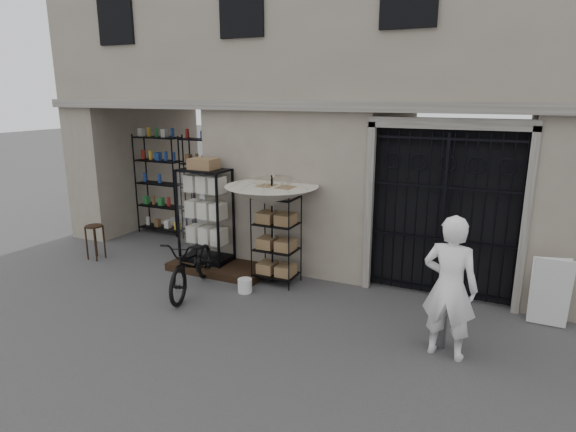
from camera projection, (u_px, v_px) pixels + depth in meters
The scene contains 15 objects.
ground at pixel (296, 328), 7.32m from camera, with size 80.00×80.00×0.00m, color black.
main_building at pixel (378, 41), 9.72m from camera, with size 14.00×4.00×9.00m, color gray.
shop_recess at pixel (171, 180), 11.26m from camera, with size 3.00×1.70×3.00m, color black.
shop_shelving at pixel (183, 187), 11.78m from camera, with size 2.70×0.50×2.50m, color black.
iron_gate at pixel (444, 212), 8.23m from camera, with size 2.50×0.21×3.00m.
step_platform at pixel (219, 267), 9.65m from camera, with size 2.00×0.90×0.15m, color black.
display_cabinet at pixel (206, 220), 9.63m from camera, with size 1.06×0.80×2.04m.
wire_rack at pixel (276, 239), 8.88m from camera, with size 0.92×0.81×1.75m.
market_umbrella at pixel (272, 191), 8.73m from camera, with size 1.86×1.88×2.44m.
white_bucket at pixel (245, 286), 8.61m from camera, with size 0.26×0.26×0.25m, color silver.
bicycle at pixel (194, 291), 8.71m from camera, with size 0.68×1.03×1.96m, color black.
wooden_stool at pixel (95, 241), 10.30m from camera, with size 0.45×0.45×0.75m.
steel_bollard at pixel (441, 318), 6.67m from camera, with size 0.16×0.16×0.87m, color slate.
shopkeeper at pixel (444, 354), 6.58m from camera, with size 0.72×1.97×0.47m, color white.
easel_sign at pixel (550, 289), 7.29m from camera, with size 0.55×0.63×1.14m.
Camera 1 is at (2.72, -6.09, 3.46)m, focal length 30.00 mm.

